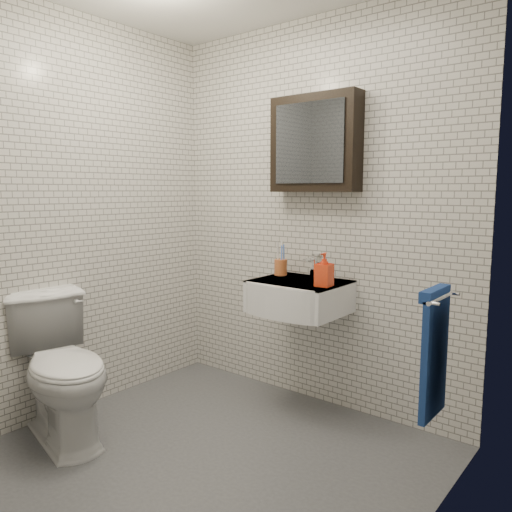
% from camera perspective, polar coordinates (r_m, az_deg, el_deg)
% --- Properties ---
extents(ground, '(2.20, 2.00, 0.01)m').
position_cam_1_polar(ground, '(2.87, -5.35, -21.78)').
color(ground, '#4A4C51').
rests_on(ground, ground).
extents(room_shell, '(2.22, 2.02, 2.51)m').
position_cam_1_polar(room_shell, '(2.51, -5.76, 8.77)').
color(room_shell, silver).
rests_on(room_shell, ground).
extents(washbasin, '(0.55, 0.50, 0.20)m').
position_cam_1_polar(washbasin, '(3.12, 4.60, -4.62)').
color(washbasin, white).
rests_on(washbasin, room_shell).
extents(faucet, '(0.06, 0.20, 0.15)m').
position_cam_1_polar(faucet, '(3.25, 6.58, -1.25)').
color(faucet, silver).
rests_on(faucet, washbasin).
extents(mirror_cabinet, '(0.60, 0.15, 0.60)m').
position_cam_1_polar(mirror_cabinet, '(3.22, 6.75, 12.63)').
color(mirror_cabinet, black).
rests_on(mirror_cabinet, room_shell).
extents(towel_rail, '(0.09, 0.30, 0.58)m').
position_cam_1_polar(towel_rail, '(2.36, 19.75, -9.83)').
color(towel_rail, silver).
rests_on(towel_rail, room_shell).
extents(toothbrush_cup, '(0.11, 0.11, 0.23)m').
position_cam_1_polar(toothbrush_cup, '(3.32, 2.84, -1.20)').
color(toothbrush_cup, '#C36230').
rests_on(toothbrush_cup, washbasin).
extents(soap_bottle, '(0.10, 0.10, 0.20)m').
position_cam_1_polar(soap_bottle, '(2.94, 7.80, -1.55)').
color(soap_bottle, '#DF5717').
rests_on(soap_bottle, washbasin).
extents(toilet, '(0.89, 0.63, 0.82)m').
position_cam_1_polar(toilet, '(3.09, -21.30, -11.84)').
color(toilet, white).
rests_on(toilet, ground).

